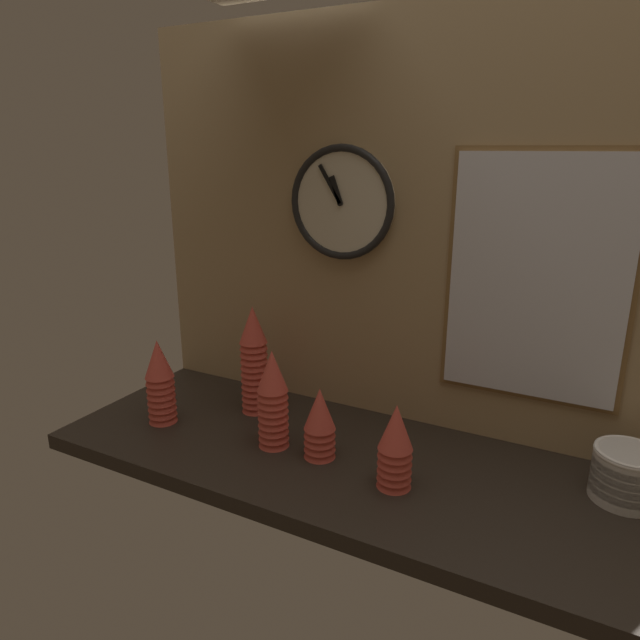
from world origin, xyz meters
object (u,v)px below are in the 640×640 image
Objects in this scene: cup_stack_far_left at (160,382)px; cup_stack_center_left at (273,399)px; wall_clock at (342,203)px; menu_board at (536,280)px; cup_stack_left at (254,360)px; cup_stack_center at (320,423)px; cup_stack_center_right at (395,446)px; bowl_stack_far_right at (627,474)px.

cup_stack_center_left reaches higher than cup_stack_far_left.
wall_clock is 0.52m from menu_board.
menu_board is (0.88, 0.32, 0.31)m from cup_stack_far_left.
cup_stack_left is 0.76m from menu_board.
cup_stack_center is at bearing -145.77° from menu_board.
menu_board reaches higher than cup_stack_center_right.
cup_stack_center_right is at bearing -123.66° from menu_board.
cup_stack_center_right is at bearing -4.91° from cup_stack_center_left.
wall_clock reaches higher than cup_stack_center_left.
cup_stack_left reaches higher than cup_stack_center_right.
cup_stack_far_left is at bearing -137.20° from cup_stack_left.
wall_clock is (0.20, 0.14, 0.43)m from cup_stack_left.
cup_stack_center_right is 0.50m from menu_board.
cup_stack_center_left is at bearing -99.32° from wall_clock.
cup_stack_left is 0.94m from bowl_stack_far_right.
menu_board reaches higher than cup_stack_center.
menu_board is (0.54, 0.29, 0.30)m from cup_stack_center_left.
cup_stack_far_left is at bearing -179.76° from cup_stack_center_right.
cup_stack_left is 2.18× the size of bowl_stack_far_right.
menu_board is at bearing 151.04° from bowl_stack_far_right.
cup_stack_center reaches higher than bowl_stack_far_right.
wall_clock reaches higher than cup_stack_center.
cup_stack_center is (0.47, 0.04, -0.03)m from cup_stack_far_left.
bowl_stack_far_right is (0.66, 0.15, -0.03)m from cup_stack_center.
wall_clock is (-0.74, 0.12, 0.52)m from bowl_stack_far_right.
cup_stack_left is 1.04× the size of wall_clock.
cup_stack_center_left is at bearing 5.29° from cup_stack_far_left.
cup_stack_far_left is 0.26m from cup_stack_left.
cup_stack_center is at bearing -25.96° from cup_stack_left.
bowl_stack_far_right is 0.91m from wall_clock.
cup_stack_left is at bearing 136.88° from cup_stack_center_left.
cup_stack_center_right is 0.49m from bowl_stack_far_right.
cup_stack_left is 0.32m from cup_stack_center.
cup_stack_center_left is at bearing -177.28° from cup_stack_center.
wall_clock reaches higher than cup_stack_far_left.
cup_stack_center_right is (0.33, -0.03, -0.03)m from cup_stack_center_left.
cup_stack_far_left is 1.19× the size of cup_stack_center_right.
menu_board is (0.50, 0.01, -0.15)m from wall_clock.
cup_stack_left is at bearing -168.04° from menu_board.
menu_board is at bearing 11.96° from cup_stack_left.
cup_stack_center_right is 1.39× the size of bowl_stack_far_right.
cup_stack_center_right is 0.64× the size of cup_stack_left.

